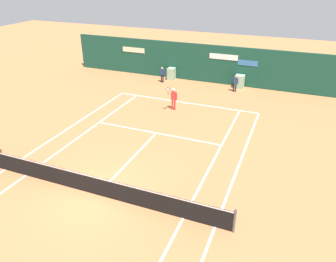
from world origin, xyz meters
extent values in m
plane|color=#C67042|center=(0.00, 0.00, 0.00)|extent=(80.00, 80.00, 0.00)
cube|color=white|center=(0.00, 11.70, 0.00)|extent=(10.60, 0.10, 0.01)
cube|color=white|center=(-5.30, 0.00, 0.00)|extent=(0.10, 23.40, 0.01)
cube|color=white|center=(-4.00, 0.00, 0.00)|extent=(0.10, 23.40, 0.01)
cube|color=white|center=(4.00, 0.00, 0.00)|extent=(0.10, 23.40, 0.01)
cube|color=white|center=(5.30, 0.00, 0.00)|extent=(0.10, 23.40, 0.01)
cube|color=white|center=(0.00, 6.40, 0.00)|extent=(8.00, 0.10, 0.01)
cube|color=white|center=(0.00, 3.20, 0.00)|extent=(0.10, 6.40, 0.01)
cube|color=white|center=(0.00, 11.55, 0.00)|extent=(0.10, 0.24, 0.01)
cylinder|color=#4C4C51|center=(6.00, 0.00, 0.53)|extent=(0.10, 0.10, 1.07)
cube|color=black|center=(0.00, 0.00, 0.47)|extent=(12.00, 0.03, 0.95)
cube|color=white|center=(0.00, 0.00, 0.92)|extent=(12.00, 0.04, 0.06)
cube|color=#144233|center=(0.00, 17.00, 1.60)|extent=(25.00, 0.24, 3.19)
cube|color=#2D6BA8|center=(3.45, 16.86, 2.02)|extent=(1.60, 0.02, 0.44)
cube|color=white|center=(1.45, 16.86, 2.33)|extent=(2.37, 0.02, 0.44)
cube|color=beige|center=(-6.84, 16.86, 2.19)|extent=(2.20, 0.02, 0.44)
cube|color=#8CB793|center=(-2.98, 16.45, 0.52)|extent=(0.59, 0.70, 1.03)
cube|color=#8CB793|center=(3.02, 16.45, 0.54)|extent=(0.71, 0.70, 1.08)
cylinder|color=red|center=(-0.25, 10.15, 0.38)|extent=(0.13, 0.13, 0.77)
cylinder|color=red|center=(-0.42, 10.15, 0.38)|extent=(0.13, 0.13, 0.77)
cube|color=red|center=(-0.33, 10.15, 1.04)|extent=(0.35, 0.20, 0.54)
sphere|color=tan|center=(-0.33, 10.15, 1.41)|extent=(0.21, 0.21, 0.21)
cylinder|color=white|center=(-0.33, 10.15, 1.49)|extent=(0.20, 0.20, 0.06)
cylinder|color=red|center=(-0.12, 10.15, 1.00)|extent=(0.08, 0.08, 0.52)
cylinder|color=tan|center=(-0.55, 9.89, 1.26)|extent=(0.09, 0.52, 0.08)
cylinder|color=black|center=(-0.54, 9.63, 1.37)|extent=(0.03, 0.03, 0.22)
torus|color=black|center=(-0.54, 9.63, 1.62)|extent=(0.30, 0.03, 0.30)
cylinder|color=silver|center=(-0.54, 9.63, 1.62)|extent=(0.26, 0.01, 0.26)
cylinder|color=black|center=(2.93, 15.39, 0.34)|extent=(0.11, 0.11, 0.67)
cylinder|color=black|center=(2.78, 15.38, 0.34)|extent=(0.11, 0.11, 0.67)
cube|color=navy|center=(2.86, 15.39, 0.91)|extent=(0.32, 0.20, 0.47)
sphere|color=#8C664C|center=(2.86, 15.39, 1.24)|extent=(0.19, 0.19, 0.19)
cylinder|color=navy|center=(3.04, 15.41, 0.88)|extent=(0.07, 0.07, 0.46)
cylinder|color=navy|center=(2.67, 15.36, 0.88)|extent=(0.07, 0.07, 0.46)
cylinder|color=black|center=(-3.33, 15.39, 0.34)|extent=(0.11, 0.11, 0.68)
cylinder|color=black|center=(-3.48, 15.38, 0.34)|extent=(0.11, 0.11, 0.68)
cube|color=navy|center=(-3.40, 15.39, 0.92)|extent=(0.31, 0.18, 0.48)
sphere|color=tan|center=(-3.40, 15.39, 1.25)|extent=(0.19, 0.19, 0.19)
cylinder|color=navy|center=(-3.21, 15.39, 0.89)|extent=(0.07, 0.07, 0.46)
cylinder|color=navy|center=(-3.59, 15.38, 0.89)|extent=(0.07, 0.07, 0.46)
sphere|color=#CCE033|center=(1.93, 4.21, 0.03)|extent=(0.07, 0.07, 0.07)
camera|label=1|loc=(7.19, -9.50, 8.94)|focal=34.89mm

